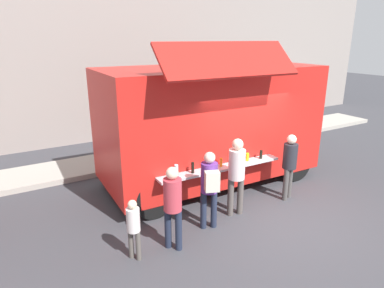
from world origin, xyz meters
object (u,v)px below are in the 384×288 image
at_px(trash_bin, 265,126).
at_px(customer_front_ordering, 237,170).
at_px(customer_mid_with_backpack, 210,183).
at_px(child_near_queue, 133,224).
at_px(customer_rear_waiting, 173,201).
at_px(food_truck_main, 211,122).
at_px(customer_extra_browsing, 290,161).

bearing_deg(trash_bin, customer_front_ordering, -138.29).
height_order(customer_mid_with_backpack, child_near_queue, customer_mid_with_backpack).
distance_m(customer_rear_waiting, child_near_queue, 0.79).
bearing_deg(food_truck_main, customer_extra_browsing, -59.02).
relative_size(trash_bin, child_near_queue, 0.86).
bearing_deg(child_near_queue, customer_mid_with_backpack, -30.10).
bearing_deg(trash_bin, customer_mid_with_backpack, -141.61).
distance_m(food_truck_main, customer_extra_browsing, 2.23).
distance_m(trash_bin, customer_front_ordering, 6.24).
distance_m(customer_rear_waiting, customer_extra_browsing, 3.37).
relative_size(food_truck_main, child_near_queue, 4.93).
bearing_deg(customer_mid_with_backpack, trash_bin, -30.64).
height_order(customer_rear_waiting, child_near_queue, customer_rear_waiting).
distance_m(food_truck_main, customer_front_ordering, 2.00).
xyz_separation_m(trash_bin, customer_extra_browsing, (-3.07, -4.16, 0.48)).
bearing_deg(food_truck_main, customer_front_ordering, -104.88).
bearing_deg(customer_front_ordering, child_near_queue, 111.30).
distance_m(food_truck_main, customer_rear_waiting, 3.30).
relative_size(food_truck_main, customer_mid_with_backpack, 3.44).
xyz_separation_m(food_truck_main, customer_rear_waiting, (-2.31, -2.25, -0.70)).
height_order(food_truck_main, customer_front_ordering, food_truck_main).
bearing_deg(customer_extra_browsing, customer_mid_with_backpack, 74.80).
bearing_deg(customer_front_ordering, trash_bin, -35.21).
xyz_separation_m(trash_bin, customer_front_ordering, (-4.64, -4.14, 0.56)).
relative_size(food_truck_main, trash_bin, 5.75).
distance_m(trash_bin, customer_extra_browsing, 5.19).
distance_m(customer_extra_browsing, child_near_queue, 4.11).
bearing_deg(child_near_queue, food_truck_main, -0.29).
xyz_separation_m(customer_mid_with_backpack, customer_extra_browsing, (2.40, 0.17, -0.04)).
height_order(customer_front_ordering, customer_mid_with_backpack, customer_front_ordering).
distance_m(trash_bin, customer_mid_with_backpack, 6.99).
xyz_separation_m(customer_mid_with_backpack, customer_rear_waiting, (-0.95, -0.24, -0.04)).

